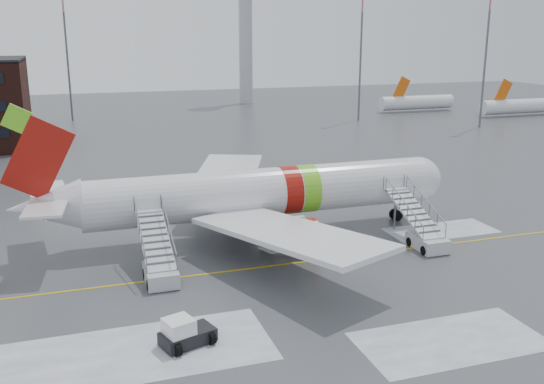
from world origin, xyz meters
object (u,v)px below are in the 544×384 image
object	(u,v)px
airstair_fwd	(423,233)
airstair_aft	(159,263)
pushback_tug	(185,333)
airliner	(253,194)

from	to	relation	value
airstair_fwd	airstair_aft	xyz separation A→B (m)	(-19.92, 0.00, 0.00)
airstair_aft	airstair_fwd	bearing A→B (deg)	0.00
airstair_fwd	pushback_tug	distance (m)	22.02
airstair_fwd	airliner	bearing A→B (deg)	150.38
airliner	pushback_tug	distance (m)	18.19
airliner	airstair_aft	world-z (taller)	airliner
airliner	airstair_fwd	world-z (taller)	airliner
airstair_aft	pushback_tug	world-z (taller)	airstair_aft
airliner	pushback_tug	world-z (taller)	airliner
airliner	airstair_fwd	xyz separation A→B (m)	(11.50, -6.54, -2.35)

